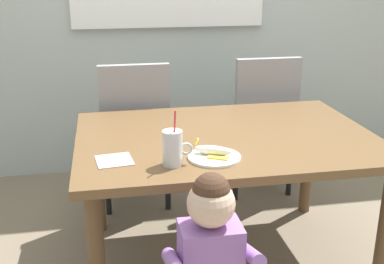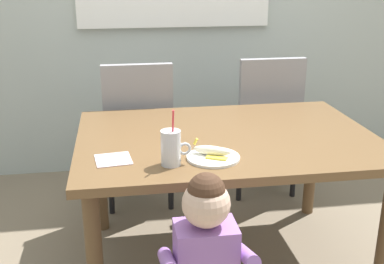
{
  "view_description": "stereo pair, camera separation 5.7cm",
  "coord_description": "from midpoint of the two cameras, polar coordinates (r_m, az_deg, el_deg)",
  "views": [
    {
      "loc": [
        -0.57,
        -2.16,
        1.5
      ],
      "look_at": [
        -0.19,
        -0.1,
        0.77
      ],
      "focal_mm": 44.89,
      "sensor_mm": 36.0,
      "label": 1
    },
    {
      "loc": [
        -0.52,
        -2.17,
        1.5
      ],
      "look_at": [
        -0.19,
        -0.1,
        0.77
      ],
      "focal_mm": 44.89,
      "sensor_mm": 36.0,
      "label": 2
    }
  ],
  "objects": [
    {
      "name": "dining_chair_right",
      "position": [
        3.24,
        9.14,
        1.69
      ],
      "size": [
        0.44,
        0.44,
        0.96
      ],
      "rotation": [
        0.0,
        0.0,
        3.14
      ],
      "color": "gray",
      "rests_on": "ground"
    },
    {
      "name": "peeled_banana",
      "position": [
        2.07,
        3.25,
        -2.27
      ],
      "size": [
        0.17,
        0.14,
        0.07
      ],
      "rotation": [
        0.0,
        0.0,
        -0.48
      ],
      "color": "#F4EAC6",
      "rests_on": "snack_plate"
    },
    {
      "name": "paper_napkin",
      "position": [
        2.08,
        -8.56,
        -3.26
      ],
      "size": [
        0.17,
        0.17,
        0.0
      ],
      "primitive_type": "cube",
      "rotation": [
        0.0,
        0.0,
        0.12
      ],
      "color": "silver",
      "rests_on": "dining_table"
    },
    {
      "name": "snack_plate",
      "position": [
        2.07,
        3.33,
        -3.04
      ],
      "size": [
        0.23,
        0.23,
        0.01
      ],
      "primitive_type": "cylinder",
      "color": "white",
      "rests_on": "dining_table"
    },
    {
      "name": "dining_chair_left",
      "position": [
        3.05,
        -5.89,
        0.69
      ],
      "size": [
        0.44,
        0.45,
        0.96
      ],
      "rotation": [
        0.0,
        0.0,
        3.14
      ],
      "color": "gray",
      "rests_on": "ground"
    },
    {
      "name": "dining_table",
      "position": [
        2.4,
        4.78,
        -2.23
      ],
      "size": [
        1.46,
        1.03,
        0.71
      ],
      "color": "brown",
      "rests_on": "ground"
    },
    {
      "name": "milk_cup",
      "position": [
        1.99,
        -1.66,
        -2.12
      ],
      "size": [
        0.13,
        0.08,
        0.25
      ],
      "color": "silver",
      "rests_on": "dining_table"
    },
    {
      "name": "toddler_standing",
      "position": [
        1.77,
        2.59,
        -14.26
      ],
      "size": [
        0.33,
        0.24,
        0.84
      ],
      "color": "#3F4760",
      "rests_on": "ground"
    },
    {
      "name": "ground_plane",
      "position": [
        2.69,
        4.4,
        -14.79
      ],
      "size": [
        24.0,
        24.0,
        0.0
      ],
      "primitive_type": "plane",
      "color": "#7A6B56"
    }
  ]
}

